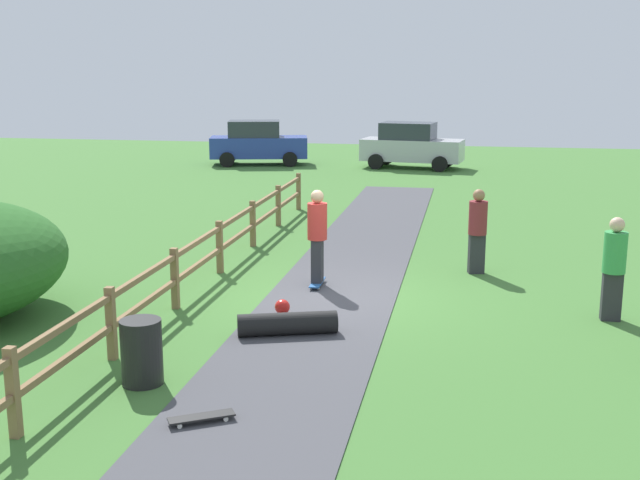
# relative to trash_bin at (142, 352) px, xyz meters

# --- Properties ---
(ground_plane) EXTENTS (60.00, 60.00, 0.00)m
(ground_plane) POSITION_rel_trash_bin_xyz_m (1.80, 4.64, -0.45)
(ground_plane) COLOR #427533
(asphalt_path) EXTENTS (2.40, 28.00, 0.02)m
(asphalt_path) POSITION_rel_trash_bin_xyz_m (1.80, 4.64, -0.44)
(asphalt_path) COLOR #47474C
(asphalt_path) RESTS_ON ground_plane
(wooden_fence) EXTENTS (0.12, 18.12, 1.10)m
(wooden_fence) POSITION_rel_trash_bin_xyz_m (-0.80, 4.64, 0.22)
(wooden_fence) COLOR olive
(wooden_fence) RESTS_ON ground_plane
(trash_bin) EXTENTS (0.56, 0.56, 0.90)m
(trash_bin) POSITION_rel_trash_bin_xyz_m (0.00, 0.00, 0.00)
(trash_bin) COLOR black
(trash_bin) RESTS_ON ground_plane
(skater_riding) EXTENTS (0.39, 0.80, 1.89)m
(skater_riding) POSITION_rel_trash_bin_xyz_m (1.40, 5.22, 0.63)
(skater_riding) COLOR #265999
(skater_riding) RESTS_ON asphalt_path
(skater_fallen) EXTENTS (1.62, 1.42, 0.36)m
(skater_fallen) POSITION_rel_trash_bin_xyz_m (1.46, 2.36, -0.25)
(skater_fallen) COLOR black
(skater_fallen) RESTS_ON asphalt_path
(skateboard_loose) EXTENTS (0.79, 0.58, 0.08)m
(skateboard_loose) POSITION_rel_trash_bin_xyz_m (1.20, -1.05, -0.36)
(skateboard_loose) COLOR black
(skateboard_loose) RESTS_ON asphalt_path
(bystander_maroon) EXTENTS (0.46, 0.46, 1.77)m
(bystander_maroon) POSITION_rel_trash_bin_xyz_m (4.45, 6.89, 0.53)
(bystander_maroon) COLOR #2D2D33
(bystander_maroon) RESTS_ON ground_plane
(bystander_green) EXTENTS (0.38, 0.38, 1.78)m
(bystander_green) POSITION_rel_trash_bin_xyz_m (6.68, 4.10, 0.53)
(bystander_green) COLOR #2D2D33
(bystander_green) RESTS_ON ground_plane
(parked_car_blue) EXTENTS (4.48, 2.71, 1.92)m
(parked_car_blue) POSITION_rel_trash_bin_xyz_m (-4.97, 24.41, 0.51)
(parked_car_blue) COLOR #283D99
(parked_car_blue) RESTS_ON ground_plane
(parked_car_silver) EXTENTS (4.39, 2.44, 1.92)m
(parked_car_silver) POSITION_rel_trash_bin_xyz_m (1.74, 24.43, 0.51)
(parked_car_silver) COLOR #B7B7BC
(parked_car_silver) RESTS_ON ground_plane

